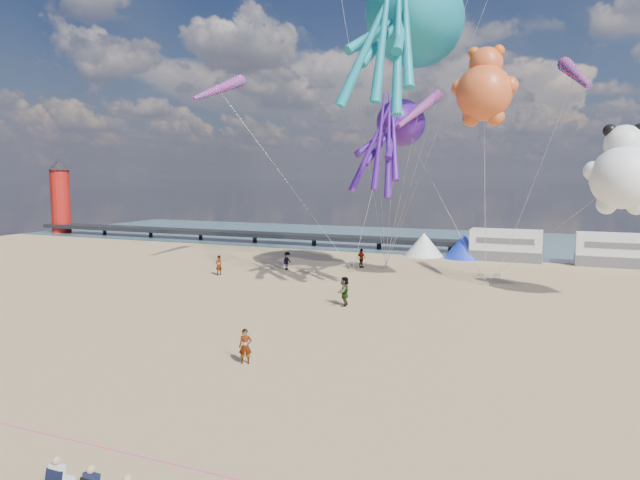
# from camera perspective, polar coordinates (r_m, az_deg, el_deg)

# --- Properties ---
(ground) EXTENTS (120.00, 120.00, 0.00)m
(ground) POSITION_cam_1_polar(r_m,az_deg,el_deg) (22.06, -8.12, -15.33)
(ground) COLOR tan
(ground) RESTS_ON ground
(water) EXTENTS (120.00, 120.00, 0.00)m
(water) POSITION_cam_1_polar(r_m,az_deg,el_deg) (73.75, 14.37, -0.13)
(water) COLOR #3D6676
(water) RESTS_ON ground
(pier) EXTENTS (60.00, 3.00, 0.50)m
(pier) POSITION_cam_1_polar(r_m,az_deg,el_deg) (73.00, -9.28, 0.69)
(pier) COLOR black
(pier) RESTS_ON ground
(lighthouse) EXTENTS (2.60, 2.60, 9.00)m
(lighthouse) POSITION_cam_1_polar(r_m,az_deg,el_deg) (90.76, -24.51, 3.52)
(lighthouse) COLOR #A5140F
(lighthouse) RESTS_ON ground
(motorhome_0) EXTENTS (6.60, 2.50, 3.00)m
(motorhome_0) POSITION_cam_1_polar(r_m,az_deg,el_deg) (58.10, 18.07, -0.49)
(motorhome_0) COLOR silver
(motorhome_0) RESTS_ON ground
(motorhome_1) EXTENTS (6.60, 2.50, 3.00)m
(motorhome_1) POSITION_cam_1_polar(r_m,az_deg,el_deg) (58.12, 27.44, -0.89)
(motorhome_1) COLOR silver
(motorhome_1) RESTS_ON ground
(tent_white) EXTENTS (4.00, 4.00, 2.40)m
(tent_white) POSITION_cam_1_polar(r_m,az_deg,el_deg) (59.31, 10.34, -0.43)
(tent_white) COLOR white
(tent_white) RESTS_ON ground
(tent_blue) EXTENTS (4.00, 4.00, 2.40)m
(tent_blue) POSITION_cam_1_polar(r_m,az_deg,el_deg) (58.58, 14.17, -0.61)
(tent_blue) COLOR #1933CC
(tent_blue) RESTS_ON ground
(rope_line) EXTENTS (34.00, 0.03, 0.03)m
(rope_line) POSITION_cam_1_polar(r_m,az_deg,el_deg) (18.33, -16.70, -20.19)
(rope_line) COLOR #F2338C
(rope_line) RESTS_ON ground
(standing_person) EXTENTS (0.67, 0.60, 1.55)m
(standing_person) POSITION_cam_1_polar(r_m,az_deg,el_deg) (25.42, -7.48, -10.50)
(standing_person) COLOR tan
(standing_person) RESTS_ON ground
(beachgoer_2) EXTENTS (0.73, 0.87, 1.60)m
(beachgoer_2) POSITION_cam_1_polar(r_m,az_deg,el_deg) (49.72, -3.30, -2.11)
(beachgoer_2) COLOR #7F6659
(beachgoer_2) RESTS_ON ground
(beachgoer_3) EXTENTS (1.04, 1.26, 1.70)m
(beachgoer_3) POSITION_cam_1_polar(r_m,az_deg,el_deg) (51.08, 4.14, -1.83)
(beachgoer_3) COLOR #7F6659
(beachgoer_3) RESTS_ON ground
(beachgoer_4) EXTENTS (0.62, 1.15, 1.86)m
(beachgoer_4) POSITION_cam_1_polar(r_m,az_deg,el_deg) (36.10, 2.47, -5.14)
(beachgoer_4) COLOR #7F6659
(beachgoer_4) RESTS_ON ground
(beachgoer_5) EXTENTS (0.96, 1.62, 1.67)m
(beachgoer_5) POSITION_cam_1_polar(r_m,az_deg,el_deg) (47.79, -10.09, -2.50)
(beachgoer_5) COLOR #7F6659
(beachgoer_5) RESTS_ON ground
(sandbag_a) EXTENTS (0.50, 0.35, 0.22)m
(sandbag_a) POSITION_cam_1_polar(r_m,az_deg,el_deg) (48.78, 3.28, -3.09)
(sandbag_a) COLOR gray
(sandbag_a) RESTS_ON ground
(sandbag_b) EXTENTS (0.50, 0.35, 0.22)m
(sandbag_b) POSITION_cam_1_polar(r_m,az_deg,el_deg) (48.37, 15.80, -3.41)
(sandbag_b) COLOR gray
(sandbag_b) RESTS_ON ground
(sandbag_c) EXTENTS (0.50, 0.35, 0.22)m
(sandbag_c) POSITION_cam_1_polar(r_m,az_deg,el_deg) (44.75, 16.23, -4.20)
(sandbag_c) COLOR gray
(sandbag_c) RESTS_ON ground
(sandbag_d) EXTENTS (0.50, 0.35, 0.22)m
(sandbag_d) POSITION_cam_1_polar(r_m,az_deg,el_deg) (48.81, 17.34, -3.37)
(sandbag_d) COLOR gray
(sandbag_d) RESTS_ON ground
(sandbag_e) EXTENTS (0.50, 0.35, 0.22)m
(sandbag_e) POSITION_cam_1_polar(r_m,az_deg,el_deg) (51.00, 6.57, -2.71)
(sandbag_e) COLOR gray
(sandbag_e) RESTS_ON ground
(kite_octopus_teal) EXTENTS (7.44, 12.61, 13.50)m
(kite_octopus_teal) POSITION_cam_1_polar(r_m,az_deg,el_deg) (44.40, 9.52, 21.10)
(kite_octopus_teal) COLOR teal
(kite_octopus_purple) EXTENTS (5.23, 9.10, 9.78)m
(kite_octopus_purple) POSITION_cam_1_polar(r_m,az_deg,el_deg) (45.12, 8.13, 11.52)
(kite_octopus_purple) COLOR #3E107B
(kite_panda) EXTENTS (6.18, 6.04, 6.69)m
(kite_panda) POSITION_cam_1_polar(r_m,az_deg,el_deg) (40.16, 28.04, 5.53)
(kite_panda) COLOR white
(kite_teddy_orange) EXTENTS (5.92, 5.78, 6.47)m
(kite_teddy_orange) POSITION_cam_1_polar(r_m,az_deg,el_deg) (41.51, 16.09, 13.93)
(kite_teddy_orange) COLOR #E25627
(windsock_left) EXTENTS (1.73, 7.13, 7.06)m
(windsock_left) POSITION_cam_1_polar(r_m,az_deg,el_deg) (51.97, -10.11, 14.62)
(windsock_left) COLOR red
(windsock_mid) EXTENTS (2.57, 5.59, 5.54)m
(windsock_mid) POSITION_cam_1_polar(r_m,az_deg,el_deg) (43.25, 24.22, 14.83)
(windsock_mid) COLOR red
(windsock_right) EXTENTS (2.81, 5.58, 5.62)m
(windsock_right) POSITION_cam_1_polar(r_m,az_deg,el_deg) (42.91, 9.85, 12.69)
(windsock_right) COLOR red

